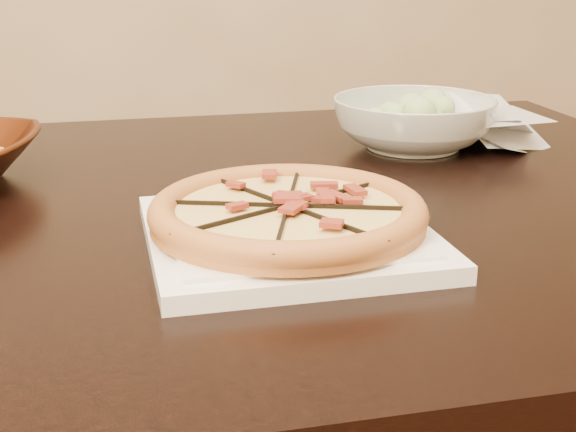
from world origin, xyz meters
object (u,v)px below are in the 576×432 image
at_px(pizza, 288,212).
at_px(salad_bowl, 414,123).
at_px(dining_table, 152,279).
at_px(plate, 288,235).

distance_m(pizza, salad_bowl, 0.44).
height_order(dining_table, plate, plate).
bearing_deg(salad_bowl, plate, -127.84).
bearing_deg(pizza, dining_table, 126.97).
bearing_deg(dining_table, pizza, -53.03).
xyz_separation_m(dining_table, pizza, (0.13, -0.17, 0.13)).
bearing_deg(pizza, salad_bowl, 52.15).
height_order(plate, pizza, pizza).
relative_size(plate, salad_bowl, 1.17).
xyz_separation_m(dining_table, salad_bowl, (0.39, 0.18, 0.13)).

